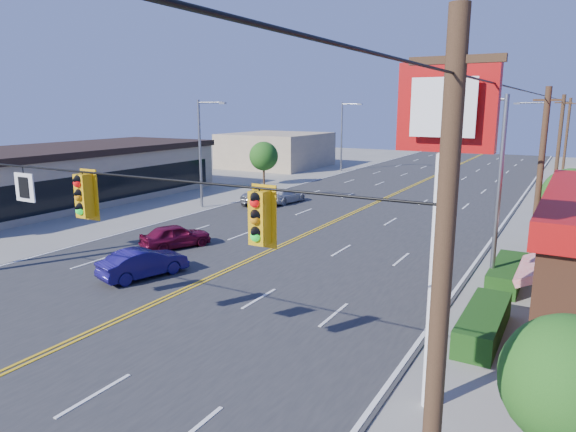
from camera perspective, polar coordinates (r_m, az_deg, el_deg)
The scene contains 19 objects.
ground at distance 17.64m, azimuth -27.68°, elevation -14.63°, with size 160.00×160.00×0.00m, color gray.
road at distance 32.16m, azimuth 3.55°, elevation -1.41°, with size 20.00×120.00×0.06m, color #2D2D30.
kfc_pylon at distance 12.49m, azimuth 16.85°, elevation 4.77°, with size 2.20×0.36×8.50m.
strip_mall at distance 44.57m, azimuth -24.04°, elevation 4.25°, with size 10.40×26.40×4.40m.
streetlight_se at distance 22.49m, azimuth 21.94°, elevation 3.53°, with size 2.55×0.25×8.00m.
streetlight_ne at distance 46.29m, azimuth 26.22°, elevation 7.13°, with size 2.55×0.25×8.00m.
streetlight_sw at distance 38.95m, azimuth -9.53°, elevation 7.49°, with size 2.55×0.25×8.00m.
streetlight_nw at distance 61.30m, azimuth 6.17°, elevation 9.21°, with size 2.55×0.25×8.00m.
utility_pole_near at distance 26.35m, azimuth 26.16°, elevation 3.60°, with size 0.28×0.28×8.40m, color #47301E.
utility_pole_mid at distance 44.25m, azimuth 27.82°, elevation 6.40°, with size 0.28×0.28×8.40m, color #47301E.
utility_pole_far at distance 62.20m, azimuth 28.52°, elevation 7.58°, with size 0.28×0.28×8.40m, color #47301E.
tree_kfc_rear at distance 30.44m, azimuth 28.90°, elevation 1.90°, with size 2.94×2.94×4.41m.
tree_kfc_front at distance 11.27m, azimuth 28.80°, elevation -15.91°, with size 2.52×2.52×3.78m.
tree_west at distance 50.10m, azimuth -2.71°, elevation 6.66°, with size 2.80×2.80×4.20m.
bld_west_far at distance 65.69m, azimuth -1.31°, elevation 7.35°, with size 11.00×12.00×4.20m, color tan.
car_magenta at distance 28.28m, azimuth -12.37°, elevation -2.28°, with size 1.52×3.77×1.28m, color maroon.
car_blue at distance 23.80m, azimuth -15.77°, elevation -5.17°, with size 1.37×3.93×1.30m, color #140E54.
car_white at distance 40.52m, azimuth -0.27°, elevation 2.20°, with size 1.58×3.90×1.13m, color silver.
car_silver at distance 40.29m, azimuth -2.69°, elevation 2.28°, with size 2.22×4.82×1.34m, color #A2A3A7.
Camera 1 is at (13.75, -8.09, 7.52)m, focal length 32.00 mm.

